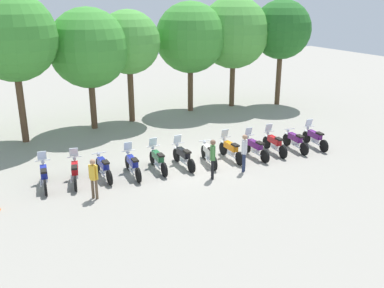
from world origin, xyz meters
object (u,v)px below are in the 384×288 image
at_px(motorcycle_2, 103,167).
at_px(motorcycle_5, 183,156).
at_px(motorcycle_8, 255,147).
at_px(tree_5, 234,33).
at_px(tree_6, 282,30).
at_px(motorcycle_9, 274,143).
at_px(tree_1, 12,37).
at_px(tree_3, 129,43).
at_px(motorcycle_10, 295,141).
at_px(motorcycle_4, 158,159).
at_px(motorcycle_7, 231,149).
at_px(person_2, 244,150).
at_px(motorcycle_3, 132,164).
at_px(tree_4, 190,38).
at_px(motorcycle_6, 209,154).
at_px(motorcycle_1, 75,172).
at_px(motorcycle_0, 44,175).
at_px(person_1, 213,156).
at_px(person_0, 94,176).
at_px(motorcycle_11, 315,138).
at_px(tree_2, 89,48).

height_order(motorcycle_2, motorcycle_5, motorcycle_5).
height_order(motorcycle_8, tree_5, tree_5).
distance_m(motorcycle_2, tree_6, 17.64).
distance_m(motorcycle_8, motorcycle_9, 1.23).
relative_size(tree_1, tree_3, 1.15).
xyz_separation_m(motorcycle_8, tree_6, (7.59, 8.75, 4.79)).
relative_size(motorcycle_5, tree_3, 0.32).
bearing_deg(motorcycle_10, motorcycle_4, 90.56).
relative_size(motorcycle_4, motorcycle_9, 1.00).
distance_m(motorcycle_7, tree_5, 11.90).
bearing_deg(person_2, motorcycle_3, -153.02).
height_order(motorcycle_7, tree_4, tree_4).
relative_size(motorcycle_6, motorcycle_8, 0.99).
xyz_separation_m(motorcycle_5, tree_4, (4.69, 9.36, 4.41)).
bearing_deg(motorcycle_4, motorcycle_1, 88.98).
bearing_deg(motorcycle_1, motorcycle_0, 94.80).
xyz_separation_m(motorcycle_9, person_1, (-4.30, -1.56, 0.52)).
bearing_deg(motorcycle_6, motorcycle_1, 95.38).
height_order(motorcycle_7, motorcycle_8, same).
height_order(motorcycle_6, tree_4, tree_4).
relative_size(motorcycle_3, tree_6, 0.30).
bearing_deg(person_0, motorcycle_10, 142.46).
xyz_separation_m(motorcycle_3, tree_3, (2.64, 8.51, 4.35)).
relative_size(motorcycle_7, motorcycle_8, 1.00).
bearing_deg(tree_3, motorcycle_7, -75.57).
xyz_separation_m(motorcycle_1, tree_5, (12.82, 9.14, 4.61)).
xyz_separation_m(motorcycle_0, tree_3, (6.29, 8.16, 4.35)).
bearing_deg(person_2, person_0, -133.96).
bearing_deg(tree_6, motorcycle_2, -151.33).
relative_size(tree_3, tree_4, 0.94).
bearing_deg(person_2, motorcycle_1, -148.26).
bearing_deg(tree_5, motorcycle_10, -100.97).
bearing_deg(motorcycle_11, tree_6, -18.49).
bearing_deg(motorcycle_10, tree_5, -7.09).
height_order(motorcycle_1, tree_2, tree_2).
bearing_deg(tree_5, motorcycle_1, -144.52).
distance_m(motorcycle_9, motorcycle_10, 1.22).
bearing_deg(motorcycle_2, motorcycle_11, -96.06).
xyz_separation_m(motorcycle_0, tree_1, (-0.20, 6.62, 5.01)).
distance_m(motorcycle_4, motorcycle_5, 1.22).
bearing_deg(tree_2, motorcycle_10, -44.54).
bearing_deg(motorcycle_3, motorcycle_8, -92.60).
relative_size(motorcycle_3, tree_1, 0.28).
distance_m(motorcycle_0, motorcycle_5, 6.09).
relative_size(motorcycle_1, tree_3, 0.32).
bearing_deg(person_0, tree_1, -122.35).
bearing_deg(motorcycle_1, motorcycle_6, -83.05).
distance_m(motorcycle_6, person_0, 5.87).
distance_m(motorcycle_3, person_1, 3.53).
distance_m(motorcycle_5, person_2, 2.83).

